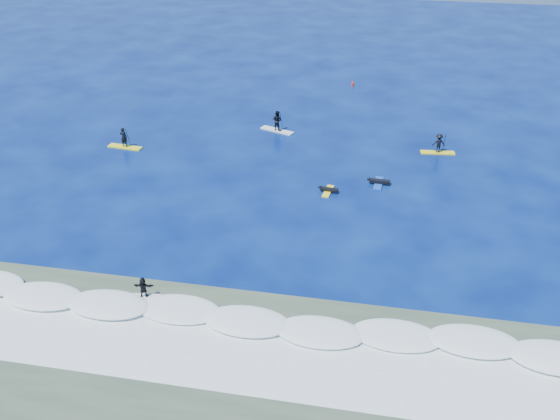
% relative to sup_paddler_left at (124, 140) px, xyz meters
% --- Properties ---
extents(ground, '(160.00, 160.00, 0.00)m').
position_rel_sup_paddler_left_xyz_m(ground, '(14.93, -10.52, -0.67)').
color(ground, '#040F4B').
rests_on(ground, ground).
extents(shallow_water, '(90.00, 13.00, 0.01)m').
position_rel_sup_paddler_left_xyz_m(shallow_water, '(14.93, -24.52, -0.66)').
color(shallow_water, '#364A3A').
rests_on(shallow_water, ground).
extents(breaking_wave, '(40.00, 6.00, 0.30)m').
position_rel_sup_paddler_left_xyz_m(breaking_wave, '(14.93, -20.52, -0.67)').
color(breaking_wave, white).
rests_on(breaking_wave, ground).
extents(whitewater, '(34.00, 5.00, 0.02)m').
position_rel_sup_paddler_left_xyz_m(whitewater, '(14.93, -23.52, -0.67)').
color(whitewater, silver).
rests_on(whitewater, ground).
extents(sup_paddler_left, '(3.11, 1.07, 2.14)m').
position_rel_sup_paddler_left_xyz_m(sup_paddler_left, '(0.00, 0.00, 0.00)').
color(sup_paddler_left, yellow).
rests_on(sup_paddler_left, ground).
extents(sup_paddler_center, '(3.31, 1.90, 2.27)m').
position_rel_sup_paddler_left_xyz_m(sup_paddler_center, '(12.33, 6.19, 0.18)').
color(sup_paddler_center, silver).
rests_on(sup_paddler_center, ground).
extents(sup_paddler_right, '(2.95, 1.02, 2.02)m').
position_rel_sup_paddler_left_xyz_m(sup_paddler_right, '(26.79, 3.91, 0.12)').
color(sup_paddler_right, yellow).
rests_on(sup_paddler_right, ground).
extents(prone_paddler_near, '(1.55, 1.99, 0.41)m').
position_rel_sup_paddler_left_xyz_m(prone_paddler_near, '(18.43, -4.88, -0.53)').
color(prone_paddler_near, yellow).
rests_on(prone_paddler_near, ground).
extents(prone_paddler_far, '(1.80, 2.29, 0.47)m').
position_rel_sup_paddler_left_xyz_m(prone_paddler_far, '(22.12, -2.85, -0.51)').
color(prone_paddler_far, '#1841B6').
rests_on(prone_paddler_far, ground).
extents(wave_surfer, '(1.92, 0.75, 1.35)m').
position_rel_sup_paddler_left_xyz_m(wave_surfer, '(9.66, -19.95, 0.11)').
color(wave_surfer, silver).
rests_on(wave_surfer, breaking_wave).
extents(marker_buoy, '(0.27, 0.27, 0.64)m').
position_rel_sup_paddler_left_xyz_m(marker_buoy, '(18.09, 20.23, -0.39)').
color(marker_buoy, red).
rests_on(marker_buoy, ground).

